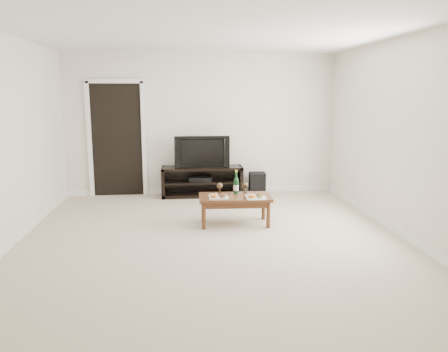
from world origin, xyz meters
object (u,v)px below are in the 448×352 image
media_console (202,181)px  coffee_table (235,210)px  subwoofer (257,184)px  television (202,151)px

media_console → coffee_table: bearing=-78.2°
subwoofer → coffee_table: bearing=-107.2°
media_console → subwoofer: bearing=-4.2°
media_console → television: television is taller
television → subwoofer: 1.19m
media_console → subwoofer: size_ratio=3.42×
subwoofer → media_console: bearing=178.4°
media_console → subwoofer: (1.02, -0.07, -0.06)m
subwoofer → television: bearing=178.4°
subwoofer → coffee_table: size_ratio=0.42×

